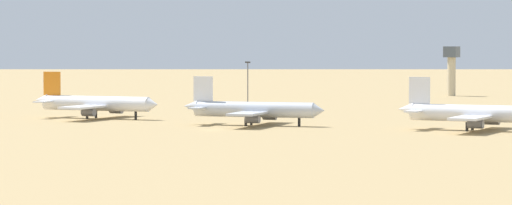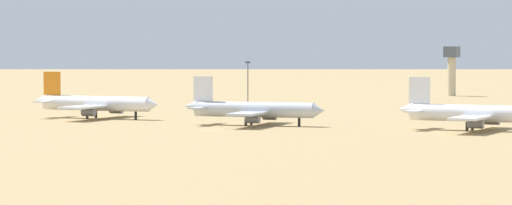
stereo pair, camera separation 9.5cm
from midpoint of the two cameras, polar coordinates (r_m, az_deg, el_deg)
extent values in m
plane|color=tan|center=(322.44, -1.90, -1.20)|extent=(4000.00, 4000.00, 0.00)
cylinder|color=white|center=(372.40, -6.85, -0.04)|extent=(32.86, 7.34, 4.08)
cone|color=white|center=(363.84, -4.43, -0.09)|extent=(3.43, 4.16, 3.87)
cone|color=white|center=(381.57, -9.16, 0.11)|extent=(4.41, 3.86, 3.47)
cube|color=orange|center=(379.54, -8.72, 0.81)|extent=(5.33, 1.04, 6.63)
cube|color=white|center=(383.19, -8.39, 0.09)|extent=(3.94, 7.23, 0.37)
cube|color=white|center=(376.28, -9.04, 0.04)|extent=(3.94, 7.23, 0.37)
cube|color=white|center=(371.92, -6.71, -0.13)|extent=(10.18, 33.15, 0.57)
cylinder|color=slate|center=(378.13, -6.00, -0.30)|extent=(3.88, 2.60, 2.24)
cylinder|color=slate|center=(364.88, -7.17, -0.41)|extent=(3.88, 2.60, 2.24)
cylinder|color=black|center=(366.51, -5.17, -0.57)|extent=(0.71, 0.71, 2.24)
cylinder|color=black|center=(375.44, -6.86, -0.50)|extent=(0.71, 0.71, 2.24)
cylinder|color=black|center=(371.22, -7.24, -0.54)|extent=(0.71, 0.71, 2.24)
cylinder|color=silver|center=(339.81, -0.09, -0.30)|extent=(31.61, 10.25, 3.93)
cone|color=silver|center=(335.10, 2.70, -0.35)|extent=(3.65, 4.26, 3.74)
cone|color=silver|center=(345.27, -2.80, -0.16)|extent=(4.53, 4.07, 3.34)
cube|color=white|center=(343.94, -2.28, 0.59)|extent=(5.11, 1.52, 6.39)
cube|color=silver|center=(347.85, -2.06, -0.17)|extent=(4.44, 7.19, 0.35)
cube|color=silver|center=(340.45, -2.50, -0.23)|extent=(4.44, 7.19, 0.35)
cube|color=silver|center=(339.54, 0.07, -0.40)|extent=(12.94, 32.17, 0.55)
cylinder|color=slate|center=(346.38, 0.58, -0.57)|extent=(3.91, 2.84, 2.16)
cylinder|color=slate|center=(332.30, -0.15, -0.71)|extent=(3.91, 2.84, 2.16)
cylinder|color=black|center=(336.60, 1.85, -0.85)|extent=(0.69, 0.69, 2.16)
cylinder|color=black|center=(342.67, -0.21, -0.79)|extent=(0.69, 0.69, 2.16)
cylinder|color=black|center=(338.18, -0.45, -0.83)|extent=(0.69, 0.69, 2.16)
cylinder|color=white|center=(324.28, 9.37, -0.46)|extent=(32.55, 6.52, 4.04)
cone|color=white|center=(329.29, 6.42, -0.29)|extent=(4.29, 3.74, 3.44)
cube|color=white|center=(328.03, 7.00, 0.52)|extent=(5.28, 0.91, 6.57)
cube|color=white|center=(332.10, 7.20, -0.30)|extent=(3.75, 7.10, 0.36)
cube|color=white|center=(324.40, 6.77, -0.37)|extent=(3.75, 7.10, 0.36)
cube|color=white|center=(324.05, 9.54, -0.57)|extent=(9.34, 32.77, 0.57)
cylinder|color=slate|center=(331.19, 10.05, -0.75)|extent=(3.80, 2.50, 2.22)
cylinder|color=slate|center=(316.56, 9.36, -0.90)|extent=(3.80, 2.50, 2.22)
cylinder|color=black|center=(327.19, 9.22, -0.98)|extent=(0.71, 0.71, 2.22)
cylinder|color=black|center=(322.53, 9.00, -1.03)|extent=(0.71, 0.71, 2.22)
cylinder|color=#C6B793|center=(527.10, 8.35, 1.10)|extent=(3.20, 3.20, 15.12)
cube|color=#4C5660|center=(526.92, 8.36, 2.16)|extent=(5.20, 5.20, 4.27)
cylinder|color=#59595E|center=(450.51, -0.36, 0.80)|extent=(0.36, 0.36, 14.11)
cube|color=#333333|center=(450.33, -0.36, 1.73)|extent=(1.80, 0.50, 0.50)
camera|label=1|loc=(0.05, -90.01, 0.00)|focal=93.61mm
camera|label=2|loc=(0.05, 89.99, 0.00)|focal=93.61mm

